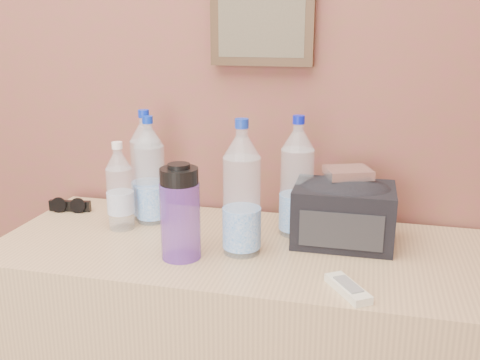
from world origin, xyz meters
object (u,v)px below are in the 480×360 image
object	(u,v)px
foil_packet	(348,173)
ac_remote	(348,289)
pet_large_c	(297,183)
pet_small	(120,191)
sunglasses	(70,206)
toiletry_bag	(343,211)
pet_large_d	(242,195)
pet_large_a	(147,171)
pet_large_b	(150,176)
nalgene_bottle	(180,212)

from	to	relation	value
foil_packet	ac_remote	bearing A→B (deg)	-85.47
pet_large_c	pet_small	xyz separation A→B (m)	(-0.50, -0.08, -0.04)
sunglasses	toiletry_bag	size ratio (longest dim) A/B	0.50
pet_large_d	pet_small	distance (m)	0.39
pet_large_d	ac_remote	bearing A→B (deg)	-29.38
pet_large_a	pet_large_b	xyz separation A→B (m)	(0.02, -0.03, -0.01)
pet_large_d	toiletry_bag	bearing A→B (deg)	27.78
pet_large_b	ac_remote	world-z (taller)	pet_large_b
pet_large_a	ac_remote	distance (m)	0.72
pet_large_d	sunglasses	bearing A→B (deg)	163.20
pet_large_d	ac_remote	distance (m)	0.35
pet_large_c	nalgene_bottle	xyz separation A→B (m)	(-0.26, -0.23, -0.03)
nalgene_bottle	pet_small	bearing A→B (deg)	147.40
pet_large_a	nalgene_bottle	distance (m)	0.32
nalgene_bottle	sunglasses	xyz separation A→B (m)	(-0.46, 0.25, -0.10)
pet_large_b	nalgene_bottle	distance (m)	0.29
pet_large_a	pet_large_c	size ratio (longest dim) A/B	0.99
pet_large_c	toiletry_bag	distance (m)	0.15
ac_remote	toiletry_bag	xyz separation A→B (m)	(-0.03, 0.29, 0.08)
nalgene_bottle	toiletry_bag	xyz separation A→B (m)	(0.39, 0.20, -0.03)
sunglasses	pet_large_c	bearing A→B (deg)	-9.89
pet_large_b	foil_packet	size ratio (longest dim) A/B	2.77
pet_large_c	foil_packet	world-z (taller)	pet_large_c
toiletry_bag	ac_remote	bearing A→B (deg)	-84.60
pet_large_b	ac_remote	xyz separation A→B (m)	(0.59, -0.32, -0.13)
pet_large_b	sunglasses	bearing A→B (deg)	175.46
pet_large_a	pet_large_b	bearing A→B (deg)	-49.44
sunglasses	nalgene_bottle	bearing A→B (deg)	-36.61
pet_large_b	toiletry_bag	size ratio (longest dim) A/B	1.21
pet_small	sunglasses	world-z (taller)	pet_small
ac_remote	foil_packet	world-z (taller)	foil_packet
pet_large_c	nalgene_bottle	world-z (taller)	pet_large_c
pet_large_a	foil_packet	distance (m)	0.59
pet_large_d	pet_large_a	bearing A→B (deg)	151.23
ac_remote	sunglasses	bearing A→B (deg)	-144.63
toiletry_bag	pet_large_a	bearing A→B (deg)	174.22
pet_large_b	pet_small	xyz separation A→B (m)	(-0.06, -0.07, -0.03)
ac_remote	foil_packet	size ratio (longest dim) A/B	1.18
pet_large_a	pet_large_d	distance (m)	0.39
pet_small	toiletry_bag	distance (m)	0.63
pet_small	nalgene_bottle	bearing A→B (deg)	-32.60
pet_large_c	nalgene_bottle	size ratio (longest dim) A/B	1.37
pet_large_c	sunglasses	distance (m)	0.73
nalgene_bottle	toiletry_bag	distance (m)	0.44
nalgene_bottle	foil_packet	xyz separation A→B (m)	(0.40, 0.22, 0.07)
pet_large_d	nalgene_bottle	xyz separation A→B (m)	(-0.14, -0.07, -0.03)
pet_large_a	toiletry_bag	world-z (taller)	pet_large_a
pet_large_d	pet_small	bearing A→B (deg)	167.27
sunglasses	foil_packet	world-z (taller)	foil_packet
pet_large_a	ac_remote	size ratio (longest dim) A/B	2.45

